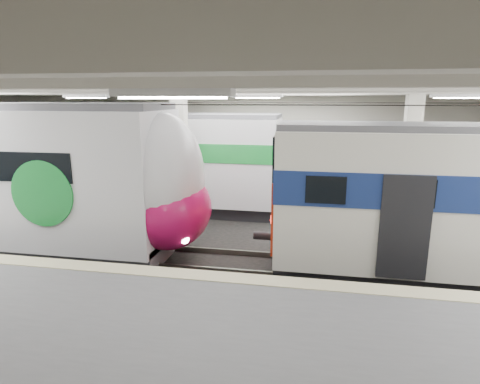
# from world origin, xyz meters

# --- Properties ---
(station_hall) EXTENTS (36.00, 24.00, 5.75)m
(station_hall) POSITION_xyz_m (0.00, -1.74, 3.24)
(station_hall) COLOR black
(station_hall) RESTS_ON ground
(modern_emu) EXTENTS (14.86, 3.07, 4.74)m
(modern_emu) POSITION_xyz_m (-7.91, -0.00, 2.33)
(modern_emu) COLOR silver
(modern_emu) RESTS_ON ground
(far_train) EXTENTS (13.24, 2.88, 4.25)m
(far_train) POSITION_xyz_m (-6.15, 5.50, 2.20)
(far_train) COLOR silver
(far_train) RESTS_ON ground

